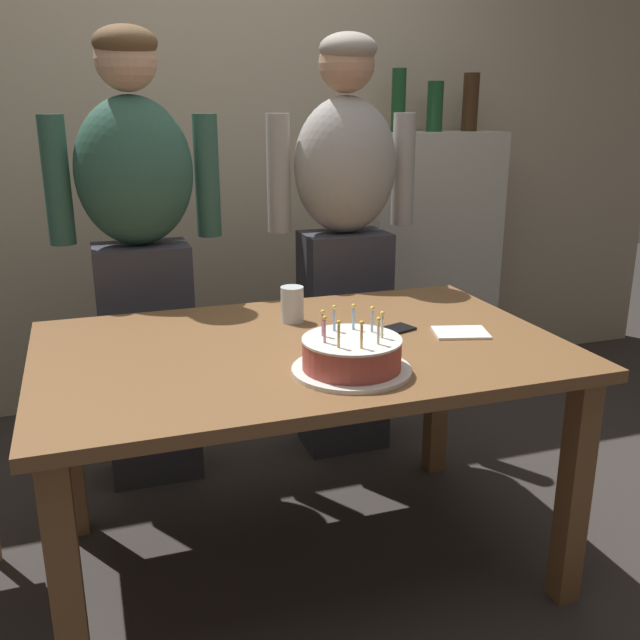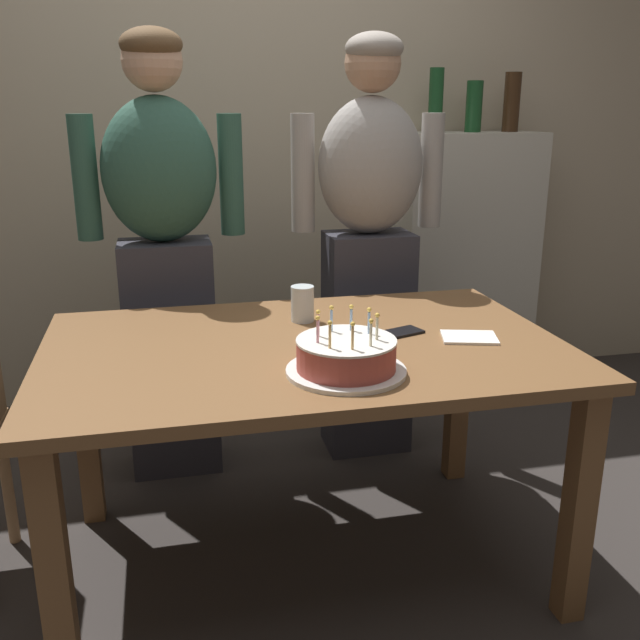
% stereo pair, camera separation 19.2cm
% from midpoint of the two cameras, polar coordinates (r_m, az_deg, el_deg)
% --- Properties ---
extents(ground_plane, '(10.00, 10.00, 0.00)m').
position_cam_midpoint_polar(ground_plane, '(2.38, -3.83, -19.05)').
color(ground_plane, '#332D2B').
extents(back_wall, '(5.20, 0.10, 2.60)m').
position_cam_midpoint_polar(back_wall, '(3.45, -11.25, 15.03)').
color(back_wall, tan).
rests_on(back_wall, ground_plane).
extents(dining_table, '(1.50, 0.96, 0.74)m').
position_cam_midpoint_polar(dining_table, '(2.07, -4.17, -4.53)').
color(dining_table, brown).
rests_on(dining_table, ground_plane).
extents(birthday_cake, '(0.31, 0.31, 0.16)m').
position_cam_midpoint_polar(birthday_cake, '(1.81, -0.44, -2.99)').
color(birthday_cake, white).
rests_on(birthday_cake, dining_table).
extents(water_glass_near, '(0.07, 0.07, 0.11)m').
position_cam_midpoint_polar(water_glass_near, '(2.23, -4.74, 1.24)').
color(water_glass_near, silver).
rests_on(water_glass_near, dining_table).
extents(cell_phone, '(0.16, 0.12, 0.01)m').
position_cam_midpoint_polar(cell_phone, '(2.15, 3.32, -0.88)').
color(cell_phone, black).
rests_on(cell_phone, dining_table).
extents(napkin_stack, '(0.19, 0.16, 0.01)m').
position_cam_midpoint_polar(napkin_stack, '(2.14, 8.87, -1.06)').
color(napkin_stack, white).
rests_on(napkin_stack, dining_table).
extents(person_man_bearded, '(0.61, 0.27, 1.66)m').
position_cam_midpoint_polar(person_man_bearded, '(2.66, -16.37, 4.89)').
color(person_man_bearded, '#33333D').
rests_on(person_man_bearded, ground_plane).
extents(person_woman_cardigan, '(0.61, 0.27, 1.66)m').
position_cam_midpoint_polar(person_woman_cardigan, '(2.81, 0.05, 6.18)').
color(person_woman_cardigan, '#33333D').
rests_on(person_woman_cardigan, ground_plane).
extents(shelf_cabinet, '(0.68, 0.30, 1.57)m').
position_cam_midpoint_polar(shelf_cabinet, '(3.64, 7.28, 5.03)').
color(shelf_cabinet, beige).
rests_on(shelf_cabinet, ground_plane).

